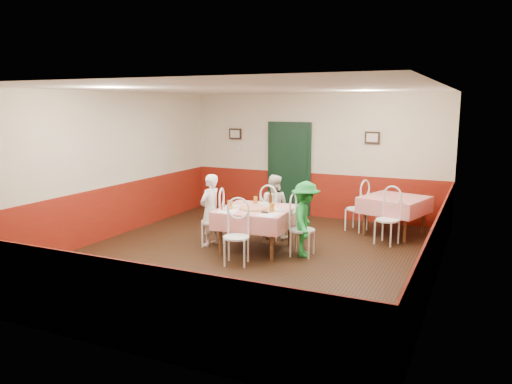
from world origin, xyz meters
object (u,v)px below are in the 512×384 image
at_px(chair_second_b, 387,220).
at_px(diner_left, 210,210).
at_px(main_table, 256,230).
at_px(chair_right, 302,230).
at_px(glass_a, 230,205).
at_px(second_table, 394,216).
at_px(glass_c, 256,200).
at_px(diner_right, 305,219).
at_px(chair_far, 273,216).
at_px(beer_bottle, 270,198).
at_px(chair_left, 213,221).
at_px(diner_far, 273,207).
at_px(glass_b, 272,208).
at_px(pizza, 254,208).
at_px(chair_second_a, 357,209).
at_px(wallet, 265,212).
at_px(chair_near, 236,237).

height_order(chair_second_b, diner_left, diner_left).
distance_m(main_table, chair_right, 0.85).
bearing_deg(main_table, diner_left, -177.04).
bearing_deg(glass_a, chair_right, 14.12).
height_order(second_table, chair_right, chair_right).
distance_m(glass_c, diner_right, 1.14).
relative_size(chair_far, glass_c, 6.83).
bearing_deg(glass_c, beer_bottle, 8.22).
bearing_deg(glass_c, chair_second_b, 24.79).
relative_size(chair_left, glass_c, 6.83).
bearing_deg(diner_far, chair_far, 91.69).
xyz_separation_m(glass_c, diner_right, (1.08, -0.32, -0.18)).
distance_m(main_table, glass_b, 0.62).
distance_m(pizza, glass_a, 0.42).
xyz_separation_m(main_table, chair_far, (-0.04, 0.85, 0.08)).
distance_m(chair_second_a, diner_left, 3.09).
bearing_deg(chair_left, main_table, 76.87).
height_order(wallet, diner_right, diner_right).
distance_m(chair_second_b, diner_left, 3.26).
bearing_deg(beer_bottle, diner_far, 106.45).
height_order(chair_second_b, diner_far, diner_far).
bearing_deg(beer_bottle, diner_right, -24.45).
relative_size(glass_c, diner_right, 0.10).
relative_size(glass_c, diner_far, 0.11).
bearing_deg(diner_right, pizza, 81.10).
bearing_deg(main_table, chair_near, -87.04).
bearing_deg(wallet, pizza, 142.61).
height_order(second_table, chair_near, chair_near).
bearing_deg(wallet, chair_left, 165.07).
bearing_deg(diner_right, chair_far, 32.87).
xyz_separation_m(chair_left, wallet, (1.15, -0.24, 0.32)).
height_order(chair_right, wallet, chair_right).
xyz_separation_m(main_table, pizza, (-0.01, -0.08, 0.40)).
height_order(chair_near, diner_left, diner_left).
xyz_separation_m(chair_near, glass_b, (0.33, 0.67, 0.39)).
distance_m(pizza, glass_c, 0.48).
height_order(second_table, chair_left, chair_left).
relative_size(glass_b, glass_c, 1.16).
xyz_separation_m(wallet, diner_right, (0.60, 0.33, -0.13)).
distance_m(second_table, glass_a, 3.43).
distance_m(wallet, diner_right, 0.70).
bearing_deg(beer_bottle, chair_far, 107.91).
bearing_deg(glass_a, diner_far, 74.15).
height_order(pizza, wallet, pizza).
distance_m(main_table, diner_far, 0.93).
xyz_separation_m(chair_second_a, glass_b, (-0.90, -2.32, 0.39)).
distance_m(chair_left, glass_a, 0.65).
height_order(chair_far, wallet, chair_far).
distance_m(chair_right, diner_right, 0.20).
xyz_separation_m(main_table, glass_c, (-0.18, 0.37, 0.45)).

